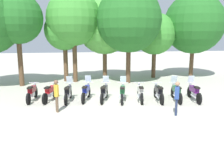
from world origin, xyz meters
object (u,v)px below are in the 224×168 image
Objects in this scene: motorcycle_6 at (140,92)px; tree_2 at (64,31)px; motorcycle_9 at (194,92)px; tree_3 at (74,18)px; motorcycle_7 at (159,92)px; tree_6 at (155,34)px; motorcycle_2 at (68,92)px; motorcycle_3 at (86,91)px; tree_4 at (105,27)px; tree_7 at (194,24)px; motorcycle_4 at (104,92)px; motorcycle_5 at (123,92)px; person_1 at (177,96)px; tree_5 at (129,20)px; person_0 at (56,93)px; motorcycle_1 at (50,92)px; tree_1 at (17,19)px; motorcycle_0 at (32,92)px; motorcycle_8 at (176,92)px.

motorcycle_6 is 0.38× the size of tree_2.
motorcycle_9 is 0.30× the size of tree_3.
tree_2 is 0.80× the size of tree_3.
motorcycle_7 is 8.55m from tree_6.
motorcycle_2 is 7.30m from tree_2.
motorcycle_3 is 0.32× the size of tree_4.
motorcycle_4 is at bearing -142.08° from tree_7.
motorcycle_3 is 2.13m from motorcycle_5.
tree_5 is (-0.51, 8.08, 3.94)m from person_1.
person_0 is at bearing 104.65° from motorcycle_9.
person_1 is at bearing -120.16° from tree_7.
motorcycle_3 is at bearing -79.15° from motorcycle_1.
tree_3 is 7.09m from tree_6.
tree_7 is at bearing -41.23° from motorcycle_3.
motorcycle_7 is at bearing -83.66° from motorcycle_4.
tree_3 reaches higher than motorcycle_4.
motorcycle_9 is at bearing -84.91° from motorcycle_3.
motorcycle_6 is at bearing -89.01° from motorcycle_2.
tree_1 is 0.94× the size of tree_3.
motorcycle_0 is 2.11m from motorcycle_2.
person_1 is 10.73m from tree_6.
tree_2 is at bearing 143.85° from person_1.
motorcycle_1 is at bearing -92.64° from motorcycle_0.
motorcycle_7 is at bearing 92.82° from motorcycle_8.
tree_2 is (1.78, 5.91, 3.60)m from motorcycle_0.
tree_5 is 1.00× the size of tree_7.
motorcycle_3 is 4.20m from motorcycle_7.
motorcycle_3 is 3.15m from motorcycle_6.
person_0 reaches higher than motorcycle_4.
motorcycle_4 is 8.75m from tree_1.
motorcycle_8 is at bearing -89.83° from motorcycle_2.
motorcycle_4 and motorcycle_5 have the same top height.
motorcycle_5 is (3.10, -0.43, 0.00)m from motorcycle_2.
motorcycle_6 is at bearing -60.26° from tree_3.
motorcycle_0 is 9.14m from tree_4.
motorcycle_6 is 10.83m from tree_7.
motorcycle_4 is 0.97× the size of motorcycle_9.
motorcycle_2 is at bearing 90.11° from motorcycle_9.
tree_1 is at bearing 63.47° from motorcycle_6.
tree_7 is at bearing -31.22° from motorcycle_7.
tree_7 reaches higher than motorcycle_7.
motorcycle_7 is at bearing -84.68° from motorcycle_5.
motorcycle_5 is (2.06, -0.52, 0.00)m from motorcycle_3.
motorcycle_8 is at bearing 90.58° from motorcycle_9.
motorcycle_7 is 1.34× the size of person_1.
motorcycle_7 is 8.88m from tree_4.
motorcycle_0 is at bearing 97.87° from motorcycle_1.
motorcycle_5 is at bearing -87.36° from motorcycle_4.
motorcycle_0 is at bearing 177.17° from person_1.
motorcycle_2 is at bearing -94.51° from tree_3.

